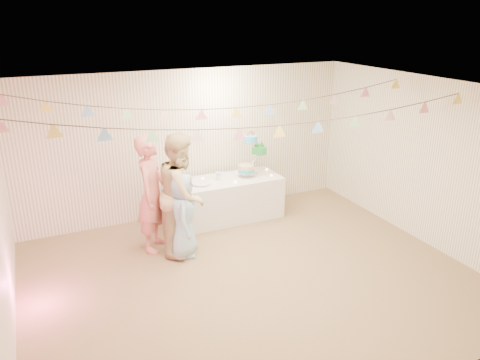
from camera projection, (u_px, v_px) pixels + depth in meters
name	position (u px, v px, depth m)	size (l,w,h in m)	color
floor	(251.00, 277.00, 6.54)	(6.00, 6.00, 0.00)	olive
ceiling	(253.00, 90.00, 5.66)	(6.00, 6.00, 0.00)	white
back_wall	(190.00, 144.00, 8.24)	(6.00, 6.00, 0.00)	white
front_wall	(381.00, 287.00, 3.96)	(6.00, 6.00, 0.00)	white
right_wall	(425.00, 161.00, 7.28)	(5.00, 5.00, 0.00)	white
table	(225.00, 199.00, 8.28)	(1.97, 0.79, 0.74)	silver
cake_stand	(252.00, 154.00, 8.28)	(0.68, 0.40, 0.75)	silver
cake_bottom	(246.00, 171.00, 8.27)	(0.31, 0.31, 0.15)	#26B3B2
cake_middle	(259.00, 152.00, 8.44)	(0.27, 0.27, 0.22)	green
cake_top_tier	(250.00, 141.00, 8.15)	(0.25, 0.25, 0.19)	#44B1D7
platter	(201.00, 183.00, 7.93)	(0.32, 0.32, 0.02)	white
posy	(218.00, 175.00, 8.13)	(0.13, 0.13, 0.15)	white
person_adult_a	(152.00, 194.00, 7.06)	(0.66, 0.43, 1.82)	#D77570
person_adult_b	(182.00, 193.00, 7.00)	(0.91, 0.71, 1.87)	tan
person_child	(183.00, 216.00, 6.92)	(0.64, 0.41, 1.30)	#8DB0C8
bunting_back	(219.00, 97.00, 6.68)	(5.60, 1.10, 0.40)	pink
bunting_front	(260.00, 116.00, 5.58)	(5.60, 0.90, 0.36)	#72A5E5
tealight_0	(184.00, 188.00, 7.71)	(0.04, 0.04, 0.03)	#FFD88C
tealight_1	(203.00, 178.00, 8.17)	(0.04, 0.04, 0.03)	#FFD88C
tealight_2	(236.00, 182.00, 8.00)	(0.04, 0.04, 0.03)	#FFD88C
tealight_3	(238.00, 172.00, 8.48)	(0.04, 0.04, 0.03)	#FFD88C
tealight_4	(271.00, 175.00, 8.32)	(0.04, 0.04, 0.03)	#FFD88C
tealight_5	(267.00, 169.00, 8.63)	(0.04, 0.04, 0.03)	#FFD88C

